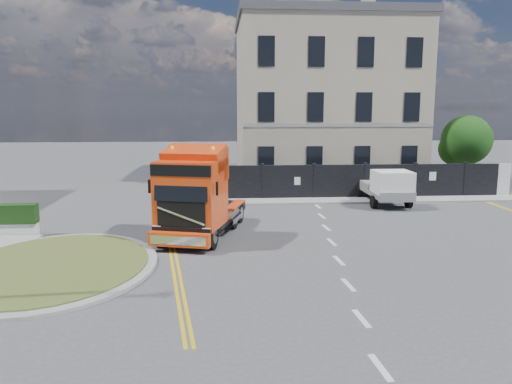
{
  "coord_description": "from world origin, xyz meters",
  "views": [
    {
      "loc": [
        -1.43,
        -19.24,
        5.25
      ],
      "look_at": [
        0.05,
        1.1,
        1.8
      ],
      "focal_mm": 35.0,
      "sensor_mm": 36.0,
      "label": 1
    }
  ],
  "objects": [
    {
      "name": "flatbed_pickup",
      "position": [
        7.6,
        6.67,
        1.07
      ],
      "size": [
        2.13,
        4.79,
        1.98
      ],
      "rotation": [
        0.0,
        0.0,
        -0.01
      ],
      "color": "slate",
      "rests_on": "ground"
    },
    {
      "name": "ground",
      "position": [
        0.0,
        0.0,
        0.0
      ],
      "size": [
        120.0,
        120.0,
        0.0
      ],
      "primitive_type": "plane",
      "color": "#424244",
      "rests_on": "ground"
    },
    {
      "name": "traffic_island",
      "position": [
        -7.0,
        -3.0,
        0.08
      ],
      "size": [
        6.8,
        6.8,
        0.17
      ],
      "color": "gray",
      "rests_on": "ground"
    },
    {
      "name": "hoarding_fence",
      "position": [
        6.55,
        9.0,
        1.0
      ],
      "size": [
        18.8,
        0.25,
        2.0
      ],
      "color": "black",
      "rests_on": "ground"
    },
    {
      "name": "georgian_building",
      "position": [
        6.0,
        16.5,
        5.77
      ],
      "size": [
        12.3,
        10.3,
        12.8
      ],
      "color": "#B4A78F",
      "rests_on": "ground"
    },
    {
      "name": "pavement_far",
      "position": [
        6.0,
        8.1,
        0.06
      ],
      "size": [
        20.0,
        1.6,
        0.12
      ],
      "primitive_type": "cube",
      "color": "gray",
      "rests_on": "ground"
    },
    {
      "name": "truck",
      "position": [
        -2.39,
        0.52,
        1.66
      ],
      "size": [
        3.85,
        6.56,
        3.7
      ],
      "rotation": [
        0.0,
        0.0,
        -0.27
      ],
      "color": "black",
      "rests_on": "ground"
    },
    {
      "name": "tree",
      "position": [
        14.38,
        12.1,
        3.05
      ],
      "size": [
        3.2,
        3.2,
        4.8
      ],
      "color": "#382619",
      "rests_on": "ground"
    }
  ]
}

